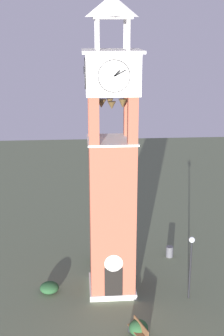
{
  "coord_description": "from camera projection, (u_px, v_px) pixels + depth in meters",
  "views": [
    {
      "loc": [
        -1.84,
        -25.32,
        16.11
      ],
      "look_at": [
        0.0,
        0.0,
        8.1
      ],
      "focal_mm": 48.42,
      "sensor_mm": 36.0,
      "label": 1
    }
  ],
  "objects": [
    {
      "name": "park_bench",
      "position": [
        139.0,
        331.0,
        24.22
      ],
      "size": [
        0.98,
        1.65,
        0.95
      ],
      "color": "brown",
      "rests_on": "ground"
    },
    {
      "name": "shrub_near_entry",
      "position": [
        138.0,
        328.0,
        24.6
      ],
      "size": [
        1.05,
        1.05,
        0.83
      ],
      "primitive_type": "ellipsoid",
      "color": "#234C28",
      "rests_on": "ground"
    },
    {
      "name": "shrub_behind_bench",
      "position": [
        102.0,
        254.0,
        32.33
      ],
      "size": [
        1.18,
        1.18,
        1.02
      ],
      "primitive_type": "ellipsoid",
      "color": "#234C28",
      "rests_on": "ground"
    },
    {
      "name": "lamp_post",
      "position": [
        191.0,
        257.0,
        27.15
      ],
      "size": [
        0.36,
        0.36,
        4.16
      ],
      "color": "black",
      "rests_on": "ground"
    },
    {
      "name": "ground",
      "position": [
        112.0,
        288.0,
        29.05
      ],
      "size": [
        80.0,
        80.0,
        0.0
      ],
      "primitive_type": "plane",
      "color": "#5B664C"
    },
    {
      "name": "clock_tower",
      "position": [
        112.0,
        178.0,
        26.8
      ],
      "size": [
        3.29,
        3.29,
        17.92
      ],
      "color": "#9E4C38",
      "rests_on": "ground"
    },
    {
      "name": "shrub_left_of_tower",
      "position": [
        49.0,
        288.0,
        28.55
      ],
      "size": [
        1.2,
        1.2,
        0.62
      ],
      "primitive_type": "ellipsoid",
      "color": "#234C28",
      "rests_on": "ground"
    },
    {
      "name": "trash_bin",
      "position": [
        170.0,
        252.0,
        32.91
      ],
      "size": [
        0.52,
        0.52,
        0.8
      ],
      "primitive_type": "cylinder",
      "color": "#4C4C51",
      "rests_on": "ground"
    }
  ]
}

